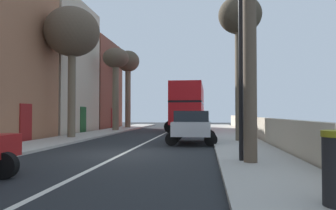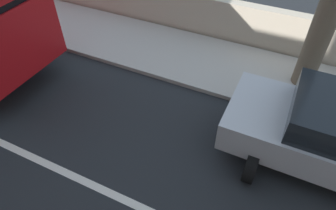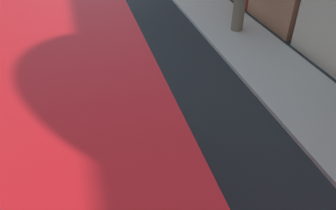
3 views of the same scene
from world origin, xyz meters
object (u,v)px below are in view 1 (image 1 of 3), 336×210
object	(u,v)px
street_tree_right_5	(240,25)
lamppost_right	(241,42)
double_decker_bus	(189,105)
street_tree_left_0	(116,64)
street_tree_left_4	(128,66)
parked_car_silver_right_2	(192,125)
street_tree_left_6	(72,34)

from	to	relation	value
street_tree_right_5	lamppost_right	distance (m)	7.77
double_decker_bus	street_tree_left_0	world-z (taller)	street_tree_left_0
double_decker_bus	street_tree_left_4	distance (m)	8.48
parked_car_silver_right_2	lamppost_right	bearing A→B (deg)	-74.52
double_decker_bus	lamppost_right	distance (m)	18.86
street_tree_left_4	street_tree_right_5	xyz separation A→B (m)	(9.94, -14.72, -0.13)
street_tree_left_4	street_tree_right_5	world-z (taller)	street_tree_left_4
street_tree_left_0	parked_car_silver_right_2	bearing A→B (deg)	-55.13
parked_car_silver_right_2	street_tree_left_4	bearing A→B (deg)	115.38
double_decker_bus	street_tree_right_5	distance (m)	12.49
double_decker_bus	street_tree_left_0	xyz separation A→B (m)	(-6.32, -1.91, 3.52)
parked_car_silver_right_2	street_tree_left_4	distance (m)	18.05
street_tree_right_5	parked_car_silver_right_2	bearing A→B (deg)	-162.97
street_tree_left_0	lamppost_right	size ratio (longest dim) A/B	1.14
parked_car_silver_right_2	street_tree_left_6	distance (m)	9.56
street_tree_right_5	lamppost_right	xyz separation A→B (m)	(-0.78, -7.29, -2.58)
parked_car_silver_right_2	street_tree_left_4	size ratio (longest dim) A/B	0.52
street_tree_left_0	street_tree_right_5	bearing A→B (deg)	-44.19
parked_car_silver_right_2	street_tree_right_5	xyz separation A→B (m)	(2.58, 0.79, 5.42)
street_tree_left_4	street_tree_left_6	distance (m)	13.48
street_tree_left_4	street_tree_left_0	bearing A→B (deg)	-87.38
street_tree_left_0	street_tree_left_6	bearing A→B (deg)	-92.77
street_tree_left_0	lamppost_right	world-z (taller)	street_tree_left_0
parked_car_silver_right_2	street_tree_left_0	distance (m)	13.38
street_tree_right_5	lamppost_right	size ratio (longest dim) A/B	1.24
parked_car_silver_right_2	street_tree_left_0	bearing A→B (deg)	124.87
parked_car_silver_right_2	street_tree_right_5	world-z (taller)	street_tree_right_5
street_tree_left_0	street_tree_left_4	distance (m)	5.34
double_decker_bus	lamppost_right	xyz separation A→B (m)	(2.60, -18.62, 1.45)
double_decker_bus	street_tree_left_6	xyz separation A→B (m)	(-6.71, -10.09, 4.17)
lamppost_right	street_tree_left_4	bearing A→B (deg)	112.60
parked_car_silver_right_2	street_tree_left_4	xyz separation A→B (m)	(-7.36, 15.51, 5.55)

